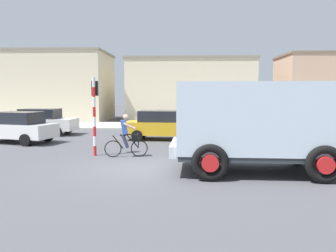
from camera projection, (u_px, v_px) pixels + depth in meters
The scene contains 10 objects.
ground_plane at pixel (141, 167), 12.00m from camera, with size 120.00×120.00×0.00m, color #4C4C51.
sidewalk_far at pixel (163, 126), 26.05m from camera, with size 80.00×5.00×0.16m, color #ADADA8.
truck_foreground at pixel (258, 121), 11.08m from camera, with size 5.52×3.02×2.90m.
cyclist at pixel (126, 136), 13.85m from camera, with size 1.72×0.54×1.72m.
traffic_light_pole at pixel (95, 105), 14.12m from camera, with size 0.24×0.43×3.20m.
car_red_near at pixel (162, 125), 18.98m from camera, with size 4.13×2.13×1.60m.
car_white_mid at pixel (42, 121), 21.25m from camera, with size 4.09×2.05×1.60m.
car_far_side at pixel (17, 127), 17.78m from camera, with size 4.31×2.72×1.60m.
building_corner_left at pixel (58, 87), 32.16m from camera, with size 9.41×7.20×6.26m.
building_mid_block at pixel (190, 90), 33.50m from camera, with size 11.68×7.88×5.72m.
Camera 1 is at (1.36, -11.76, 2.57)m, focal length 37.04 mm.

